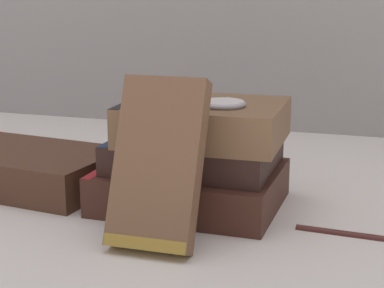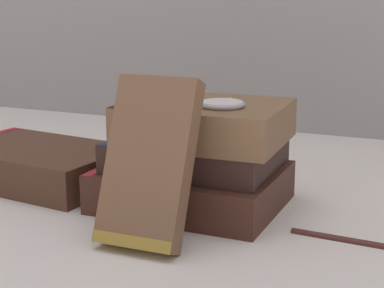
% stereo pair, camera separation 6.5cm
% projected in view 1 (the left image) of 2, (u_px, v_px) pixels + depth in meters
% --- Properties ---
extents(ground_plane, '(3.00, 3.00, 0.00)m').
position_uv_depth(ground_plane, '(161.00, 217.00, 0.71)').
color(ground_plane, silver).
extents(book_flat_bottom, '(0.21, 0.16, 0.05)m').
position_uv_depth(book_flat_bottom, '(187.00, 186.00, 0.75)').
color(book_flat_bottom, '#422319').
rests_on(book_flat_bottom, ground_plane).
extents(book_flat_middle, '(0.18, 0.15, 0.03)m').
position_uv_depth(book_flat_middle, '(191.00, 153.00, 0.75)').
color(book_flat_middle, '#331E19').
rests_on(book_flat_middle, book_flat_bottom).
extents(book_flat_top, '(0.18, 0.15, 0.05)m').
position_uv_depth(book_flat_top, '(200.00, 122.00, 0.73)').
color(book_flat_top, brown).
rests_on(book_flat_top, book_flat_middle).
extents(book_side_left, '(0.24, 0.17, 0.05)m').
position_uv_depth(book_side_left, '(24.00, 168.00, 0.82)').
color(book_side_left, '#4C2D1E').
rests_on(book_side_left, ground_plane).
extents(book_leaning_front, '(0.08, 0.09, 0.16)m').
position_uv_depth(book_leaning_front, '(158.00, 169.00, 0.62)').
color(book_leaning_front, brown).
rests_on(book_leaning_front, ground_plane).
extents(pocket_watch, '(0.05, 0.05, 0.01)m').
position_uv_depth(pocket_watch, '(223.00, 104.00, 0.70)').
color(pocket_watch, silver).
rests_on(pocket_watch, book_flat_top).
extents(fountain_pen, '(0.12, 0.02, 0.01)m').
position_uv_depth(fountain_pen, '(354.00, 232.00, 0.66)').
color(fountain_pen, '#471E19').
rests_on(fountain_pen, ground_plane).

